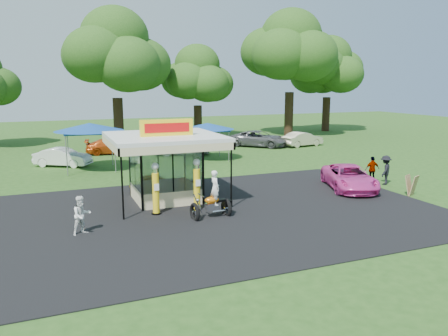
% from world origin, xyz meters
% --- Properties ---
extents(ground, '(120.00, 120.00, 0.00)m').
position_xyz_m(ground, '(0.00, 0.00, 0.00)').
color(ground, '#244B17').
rests_on(ground, ground).
extents(asphalt_apron, '(20.00, 14.00, 0.04)m').
position_xyz_m(asphalt_apron, '(0.00, 2.00, 0.02)').
color(asphalt_apron, black).
rests_on(asphalt_apron, ground).
extents(gas_station_kiosk, '(5.40, 5.40, 4.18)m').
position_xyz_m(gas_station_kiosk, '(-2.00, 4.99, 1.78)').
color(gas_station_kiosk, white).
rests_on(gas_station_kiosk, ground).
extents(gas_pump_left, '(0.45, 0.45, 2.41)m').
position_xyz_m(gas_pump_left, '(-3.03, 2.73, 1.16)').
color(gas_pump_left, black).
rests_on(gas_pump_left, ground).
extents(gas_pump_right, '(0.46, 0.46, 2.47)m').
position_xyz_m(gas_pump_right, '(-1.08, 2.73, 1.18)').
color(gas_pump_right, black).
rests_on(gas_pump_right, ground).
extents(motorcycle, '(1.91, 1.04, 2.22)m').
position_xyz_m(motorcycle, '(-0.76, 1.37, 0.86)').
color(motorcycle, black).
rests_on(motorcycle, ground).
extents(spare_tires, '(0.90, 0.67, 0.73)m').
position_xyz_m(spare_tires, '(-2.75, 3.92, 0.35)').
color(spare_tires, black).
rests_on(spare_tires, ground).
extents(a_frame_sign, '(0.67, 0.77, 1.09)m').
position_xyz_m(a_frame_sign, '(10.40, 1.08, 0.55)').
color(a_frame_sign, '#593819').
rests_on(a_frame_sign, ground).
extents(kiosk_car, '(2.82, 1.13, 0.96)m').
position_xyz_m(kiosk_car, '(-2.00, 7.20, 0.48)').
color(kiosk_car, yellow).
rests_on(kiosk_car, ground).
extents(pink_sedan, '(3.85, 5.37, 1.36)m').
position_xyz_m(pink_sedan, '(8.22, 3.49, 0.68)').
color(pink_sedan, '#E83FA4').
rests_on(pink_sedan, ground).
extents(spectator_west, '(0.93, 0.84, 1.57)m').
position_xyz_m(spectator_west, '(-6.35, 1.22, 0.79)').
color(spectator_west, white).
rests_on(spectator_west, ground).
extents(spectator_east_a, '(1.29, 1.19, 1.74)m').
position_xyz_m(spectator_east_a, '(10.93, 3.65, 0.87)').
color(spectator_east_a, black).
rests_on(spectator_east_a, ground).
extents(spectator_east_b, '(0.97, 0.55, 1.56)m').
position_xyz_m(spectator_east_b, '(10.72, 4.52, 0.78)').
color(spectator_east_b, gray).
rests_on(spectator_east_b, ground).
extents(bg_car_a, '(4.19, 3.24, 1.33)m').
position_xyz_m(bg_car_a, '(-6.51, 17.00, 0.66)').
color(bg_car_a, white).
rests_on(bg_car_a, ground).
extents(bg_car_b, '(4.64, 2.43, 1.28)m').
position_xyz_m(bg_car_b, '(-2.38, 21.43, 0.64)').
color(bg_car_b, '#BD450E').
rests_on(bg_car_b, ground).
extents(bg_car_c, '(5.07, 3.10, 1.61)m').
position_xyz_m(bg_car_c, '(2.96, 18.76, 0.81)').
color(bg_car_c, '#AAA9AD').
rests_on(bg_car_c, ground).
extents(bg_car_d, '(5.60, 5.56, 1.50)m').
position_xyz_m(bg_car_d, '(11.16, 20.76, 0.75)').
color(bg_car_d, '#545456').
rests_on(bg_car_d, ground).
extents(bg_car_e, '(4.37, 2.22, 1.37)m').
position_xyz_m(bg_car_e, '(15.11, 19.40, 0.69)').
color(bg_car_e, '#BFB892').
rests_on(bg_car_e, ground).
extents(tent_west, '(4.66, 4.66, 3.26)m').
position_xyz_m(tent_west, '(-4.73, 14.76, 2.95)').
color(tent_west, gray).
rests_on(tent_west, ground).
extents(tent_east, '(4.14, 4.14, 2.90)m').
position_xyz_m(tent_east, '(4.13, 15.66, 2.62)').
color(tent_east, gray).
rests_on(tent_east, ground).
extents(oak_far_c, '(10.86, 10.86, 12.80)m').
position_xyz_m(oak_far_c, '(-0.89, 27.42, 8.12)').
color(oak_far_c, black).
rests_on(oak_far_c, ground).
extents(oak_far_d, '(8.28, 8.28, 9.85)m').
position_xyz_m(oak_far_d, '(8.01, 29.50, 6.28)').
color(oak_far_d, black).
rests_on(oak_far_d, ground).
extents(oak_far_e, '(11.55, 11.55, 13.75)m').
position_xyz_m(oak_far_e, '(18.32, 27.53, 8.78)').
color(oak_far_e, black).
rests_on(oak_far_e, ground).
extents(oak_far_f, '(9.53, 9.53, 11.49)m').
position_xyz_m(oak_far_f, '(25.32, 30.31, 7.37)').
color(oak_far_f, black).
rests_on(oak_far_f, ground).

